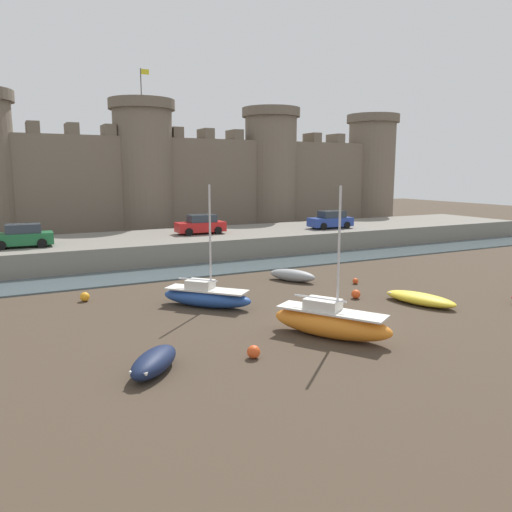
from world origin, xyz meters
name	(u,v)px	position (x,y,z in m)	size (l,w,h in m)	color
ground_plane	(334,322)	(0.00, 0.00, 0.00)	(160.00, 160.00, 0.00)	#423528
water_channel	(216,268)	(0.00, 14.17, 0.05)	(80.00, 4.50, 0.10)	#47565B
quay_road	(183,245)	(0.00, 21.42, 0.84)	(71.15, 10.00, 1.67)	slate
castle	(144,177)	(0.00, 33.04, 6.33)	(65.74, 6.59, 16.97)	#706354
sailboat_midflat_left	(206,296)	(-4.33, 5.15, 0.57)	(4.31, 4.53, 6.25)	#234793
rowboat_foreground_right	(420,298)	(5.82, 0.47, 0.31)	(2.42, 4.15, 0.59)	yellow
rowboat_foreground_centre	(154,362)	(-9.10, -2.04, 0.41)	(2.68, 2.89, 0.79)	#141E3D
sailboat_foreground_left	(330,322)	(-1.47, -1.72, 0.67)	(3.95, 5.20, 6.32)	orange
rowboat_midflat_right	(292,275)	(2.76, 8.32, 0.40)	(2.47, 3.30, 0.76)	gray
mooring_buoy_near_channel	(356,294)	(3.57, 2.95, 0.25)	(0.50, 0.50, 0.50)	#E04C1E
mooring_buoy_off_centre	(355,281)	(5.83, 5.84, 0.18)	(0.37, 0.37, 0.37)	#E04C1E
mooring_buoy_near_shore	(254,352)	(-5.43, -2.39, 0.25)	(0.50, 0.50, 0.50)	#E04C1E
mooring_buoy_mid_mud	(85,297)	(-9.74, 9.12, 0.25)	(0.50, 0.50, 0.50)	orange
car_quay_centre_west	(22,236)	(-12.22, 19.78, 2.45)	(4.16, 2.00, 1.62)	#1E6638
car_quay_west	(201,225)	(1.57, 21.25, 2.45)	(4.16, 2.00, 1.62)	red
car_quay_east	(331,220)	(13.79, 19.65, 2.45)	(4.16, 2.00, 1.62)	#263F99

